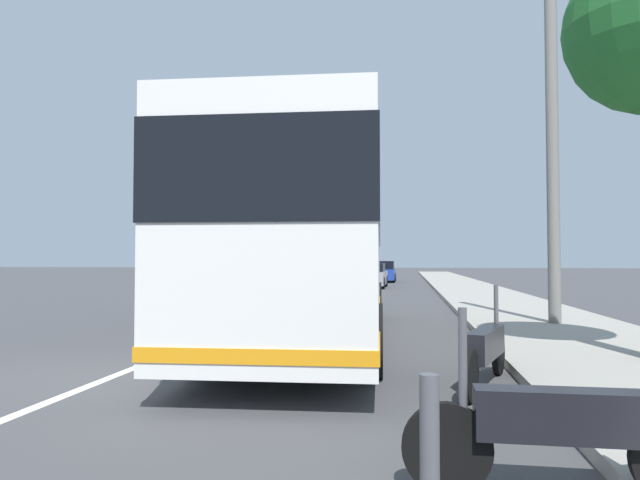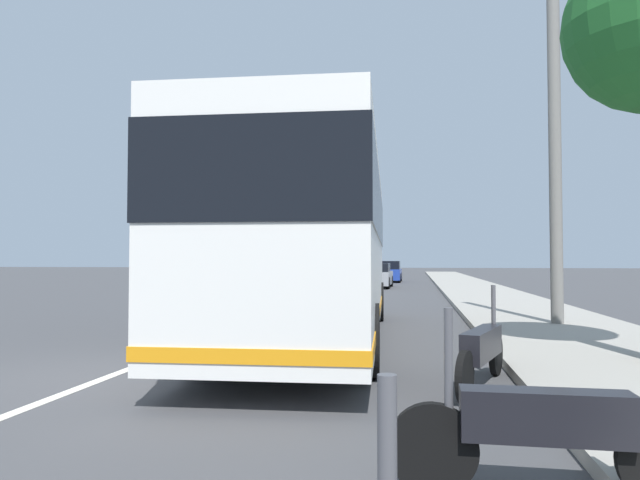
{
  "view_description": "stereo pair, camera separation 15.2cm",
  "coord_description": "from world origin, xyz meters",
  "px_view_note": "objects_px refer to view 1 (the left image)",
  "views": [
    {
      "loc": [
        -7.31,
        -3.94,
        1.58
      ],
      "look_at": [
        3.76,
        -2.27,
        1.97
      ],
      "focal_mm": 32.2,
      "sensor_mm": 36.0,
      "label": 1
    },
    {
      "loc": [
        -7.29,
        -4.09,
        1.58
      ],
      "look_at": [
        3.76,
        -2.27,
        1.97
      ],
      "focal_mm": 32.2,
      "sensor_mm": 36.0,
      "label": 2
    }
  ],
  "objects_px": {
    "car_side_street": "(370,276)",
    "car_far_distant": "(382,272)",
    "coach_bus": "(316,239)",
    "motorcycle_angled": "(486,349)",
    "motorcycle_by_tree": "(558,430)",
    "utility_pole": "(552,139)"
  },
  "relations": [
    {
      "from": "car_side_street",
      "to": "car_far_distant",
      "type": "distance_m",
      "value": 8.58
    },
    {
      "from": "car_side_street",
      "to": "coach_bus",
      "type": "bearing_deg",
      "value": -178.26
    },
    {
      "from": "motorcycle_angled",
      "to": "car_side_street",
      "type": "bearing_deg",
      "value": 25.37
    },
    {
      "from": "coach_bus",
      "to": "motorcycle_by_tree",
      "type": "distance_m",
      "value": 7.98
    },
    {
      "from": "car_side_street",
      "to": "utility_pole",
      "type": "xyz_separation_m",
      "value": [
        -19.08,
        -5.44,
        3.72
      ]
    },
    {
      "from": "car_far_distant",
      "to": "utility_pole",
      "type": "relative_size",
      "value": 0.5
    },
    {
      "from": "car_far_distant",
      "to": "utility_pole",
      "type": "bearing_deg",
      "value": -169.05
    },
    {
      "from": "coach_bus",
      "to": "utility_pole",
      "type": "relative_size",
      "value": 1.31
    },
    {
      "from": "coach_bus",
      "to": "car_side_street",
      "type": "height_order",
      "value": "coach_bus"
    },
    {
      "from": "motorcycle_angled",
      "to": "utility_pole",
      "type": "height_order",
      "value": "utility_pole"
    },
    {
      "from": "coach_bus",
      "to": "motorcycle_by_tree",
      "type": "xyz_separation_m",
      "value": [
        -7.32,
        -2.78,
        -1.55
      ]
    },
    {
      "from": "motorcycle_by_tree",
      "to": "utility_pole",
      "type": "xyz_separation_m",
      "value": [
        9.81,
        -2.37,
        3.92
      ]
    },
    {
      "from": "coach_bus",
      "to": "car_far_distant",
      "type": "xyz_separation_m",
      "value": [
        30.15,
        -0.02,
        -1.3
      ]
    },
    {
      "from": "motorcycle_by_tree",
      "to": "utility_pole",
      "type": "height_order",
      "value": "utility_pole"
    },
    {
      "from": "car_far_distant",
      "to": "utility_pole",
      "type": "distance_m",
      "value": 28.37
    },
    {
      "from": "car_side_street",
      "to": "car_far_distant",
      "type": "height_order",
      "value": "car_far_distant"
    },
    {
      "from": "coach_bus",
      "to": "motorcycle_angled",
      "type": "height_order",
      "value": "coach_bus"
    },
    {
      "from": "coach_bus",
      "to": "motorcycle_by_tree",
      "type": "bearing_deg",
      "value": -161.83
    },
    {
      "from": "coach_bus",
      "to": "utility_pole",
      "type": "bearing_deg",
      "value": -66.77
    },
    {
      "from": "coach_bus",
      "to": "motorcycle_angled",
      "type": "xyz_separation_m",
      "value": [
        -3.92,
        -2.77,
        -1.54
      ]
    },
    {
      "from": "motorcycle_by_tree",
      "to": "utility_pole",
      "type": "distance_m",
      "value": 10.83
    },
    {
      "from": "coach_bus",
      "to": "car_far_distant",
      "type": "distance_m",
      "value": 30.18
    }
  ]
}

